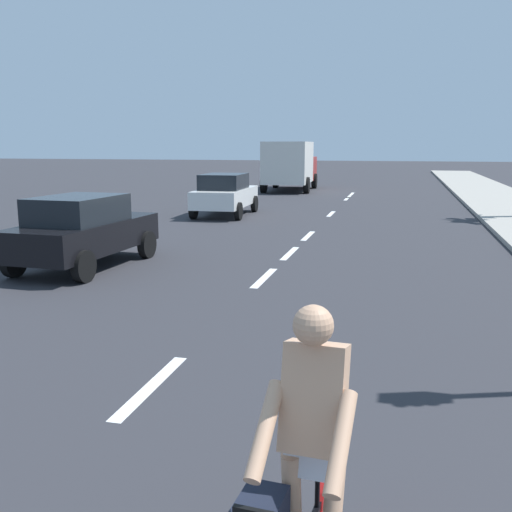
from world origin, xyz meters
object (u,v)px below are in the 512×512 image
cyclist (299,481)px  delivery_truck (290,165)px  parked_car_black (83,230)px  parked_car_white (225,193)px

cyclist → delivery_truck: delivery_truck is taller
parked_car_black → delivery_truck: bearing=92.1°
parked_car_black → delivery_truck: (0.35, 22.35, 0.67)m
parked_car_white → parked_car_black: bearing=-93.2°
parked_car_black → delivery_truck: delivery_truck is taller
parked_car_white → delivery_truck: delivery_truck is taller
cyclist → parked_car_black: cyclist is taller
parked_car_black → cyclist: bearing=-50.5°
cyclist → parked_car_black: bearing=-48.7°
parked_car_white → delivery_truck: bearing=87.4°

